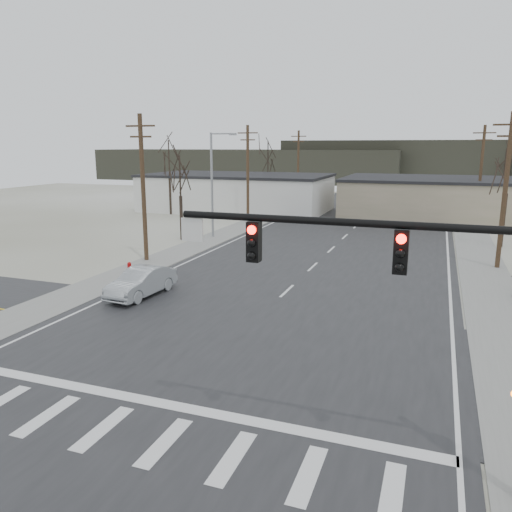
# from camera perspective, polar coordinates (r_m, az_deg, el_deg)

# --- Properties ---
(ground) EXTENTS (140.00, 140.00, 0.00)m
(ground) POSITION_cam_1_polar(r_m,az_deg,el_deg) (20.64, -2.89, -10.07)
(ground) COLOR silver
(ground) RESTS_ON ground
(main_road) EXTENTS (18.00, 110.00, 0.05)m
(main_road) POSITION_cam_1_polar(r_m,az_deg,el_deg) (34.30, 6.89, -0.89)
(main_road) COLOR black
(main_road) RESTS_ON ground
(cross_road) EXTENTS (90.00, 10.00, 0.04)m
(cross_road) POSITION_cam_1_polar(r_m,az_deg,el_deg) (20.63, -2.89, -10.01)
(cross_road) COLOR black
(cross_road) RESTS_ON ground
(sidewalk_left) EXTENTS (3.00, 90.00, 0.06)m
(sidewalk_left) POSITION_cam_1_polar(r_m,az_deg,el_deg) (42.40, -5.59, 1.72)
(sidewalk_left) COLOR gray
(sidewalk_left) RESTS_ON ground
(sidewalk_right) EXTENTS (3.00, 90.00, 0.06)m
(sidewalk_right) POSITION_cam_1_polar(r_m,az_deg,el_deg) (38.48, 24.22, -0.44)
(sidewalk_right) COLOR gray
(sidewalk_right) RESTS_ON ground
(traffic_signal_mast) EXTENTS (8.95, 0.43, 7.20)m
(traffic_signal_mast) POSITION_cam_1_polar(r_m,az_deg,el_deg) (11.79, 21.27, -4.34)
(traffic_signal_mast) COLOR black
(traffic_signal_mast) RESTS_ON ground
(fire_hydrant) EXTENTS (0.24, 0.24, 0.87)m
(fire_hydrant) POSITION_cam_1_polar(r_m,az_deg,el_deg) (31.94, -14.26, -1.40)
(fire_hydrant) COLOR #A50C0C
(fire_hydrant) RESTS_ON ground
(building_left_far) EXTENTS (22.30, 12.30, 4.50)m
(building_left_far) POSITION_cam_1_polar(r_m,az_deg,el_deg) (62.40, -2.18, 7.29)
(building_left_far) COLOR silver
(building_left_far) RESTS_ON ground
(building_right_far) EXTENTS (26.30, 14.30, 4.30)m
(building_right_far) POSITION_cam_1_polar(r_m,az_deg,el_deg) (61.85, 22.41, 6.22)
(building_right_far) COLOR tan
(building_right_far) RESTS_ON ground
(upole_left_b) EXTENTS (2.20, 0.30, 10.00)m
(upole_left_b) POSITION_cam_1_polar(r_m,az_deg,el_deg) (35.21, -12.78, 7.81)
(upole_left_b) COLOR #4C3223
(upole_left_b) RESTS_ON ground
(upole_left_c) EXTENTS (2.20, 0.30, 10.00)m
(upole_left_c) POSITION_cam_1_polar(r_m,az_deg,el_deg) (53.11, -0.95, 9.60)
(upole_left_c) COLOR #4C3223
(upole_left_c) RESTS_ON ground
(upole_left_d) EXTENTS (2.20, 0.30, 10.00)m
(upole_left_d) POSITION_cam_1_polar(r_m,az_deg,el_deg) (72.13, 4.84, 10.32)
(upole_left_d) COLOR #4C3223
(upole_left_d) RESTS_ON ground
(upole_right_a) EXTENTS (2.20, 0.30, 10.00)m
(upole_right_a) POSITION_cam_1_polar(r_m,az_deg,el_deg) (35.86, 26.61, 6.89)
(upole_right_a) COLOR #4C3223
(upole_right_a) RESTS_ON ground
(upole_right_b) EXTENTS (2.20, 0.30, 10.00)m
(upole_right_b) POSITION_cam_1_polar(r_m,az_deg,el_deg) (57.74, 24.30, 8.74)
(upole_right_b) COLOR #4C3223
(upole_right_b) RESTS_ON ground
(streetlight_main) EXTENTS (2.40, 0.25, 9.00)m
(streetlight_main) POSITION_cam_1_polar(r_m,az_deg,el_deg) (43.65, -4.83, 8.74)
(streetlight_main) COLOR gray
(streetlight_main) RESTS_ON ground
(tree_left_near) EXTENTS (3.30, 3.30, 7.35)m
(tree_left_near) POSITION_cam_1_polar(r_m,az_deg,el_deg) (42.84, -8.68, 8.76)
(tree_left_near) COLOR #2F241C
(tree_left_near) RESTS_ON ground
(tree_right_mid) EXTENTS (3.74, 3.74, 8.33)m
(tree_right_mid) POSITION_cam_1_polar(r_m,az_deg,el_deg) (43.87, 26.90, 8.58)
(tree_right_mid) COLOR #2F241C
(tree_right_mid) RESTS_ON ground
(tree_left_far) EXTENTS (3.96, 3.96, 8.82)m
(tree_left_far) POSITION_cam_1_polar(r_m,az_deg,el_deg) (67.09, 1.38, 11.10)
(tree_left_far) COLOR #2F241C
(tree_left_far) RESTS_ON ground
(tree_right_far) EXTENTS (3.52, 3.52, 7.84)m
(tree_right_far) POSITION_cam_1_polar(r_m,az_deg,el_deg) (69.98, 26.56, 9.30)
(tree_right_far) COLOR #2F241C
(tree_right_far) RESTS_ON ground
(tree_left_mid) EXTENTS (3.96, 3.96, 8.82)m
(tree_left_mid) POSITION_cam_1_polar(r_m,az_deg,el_deg) (59.39, -9.91, 10.74)
(tree_left_mid) COLOR #2F241C
(tree_left_mid) RESTS_ON ground
(hill_left) EXTENTS (70.00, 18.00, 7.00)m
(hill_left) POSITION_cam_1_polar(r_m,az_deg,el_deg) (117.57, -1.18, 10.35)
(hill_left) COLOR #333026
(hill_left) RESTS_ON ground
(hill_center) EXTENTS (80.00, 18.00, 9.00)m
(hill_center) POSITION_cam_1_polar(r_m,az_deg,el_deg) (113.83, 24.18, 9.71)
(hill_center) COLOR #333026
(hill_center) RESTS_ON ground
(sedan_crossing) EXTENTS (1.93, 4.68, 1.51)m
(sedan_crossing) POSITION_cam_1_polar(r_m,az_deg,el_deg) (27.34, -12.97, -2.91)
(sedan_crossing) COLOR #979CA0
(sedan_crossing) RESTS_ON main_road
(car_far_a) EXTENTS (3.21, 4.94, 1.33)m
(car_far_a) POSITION_cam_1_polar(r_m,az_deg,el_deg) (67.02, 16.41, 5.82)
(car_far_a) COLOR black
(car_far_a) RESTS_ON main_road
(car_far_b) EXTENTS (1.83, 3.73, 1.22)m
(car_far_b) POSITION_cam_1_polar(r_m,az_deg,el_deg) (82.37, 14.05, 7.08)
(car_far_b) COLOR black
(car_far_b) RESTS_ON main_road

